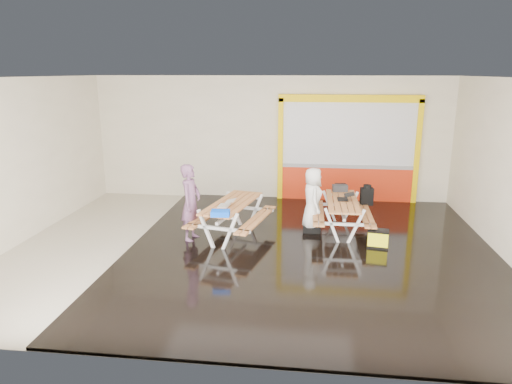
# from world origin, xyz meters

# --- Properties ---
(room) EXTENTS (10.02, 8.02, 3.52)m
(room) POSITION_xyz_m (0.00, 0.00, 1.75)
(room) COLOR #BAB09D
(room) RESTS_ON ground
(deck) EXTENTS (7.50, 7.98, 0.05)m
(deck) POSITION_xyz_m (1.25, 0.00, 0.03)
(deck) COLOR black
(deck) RESTS_ON room
(kiosk) EXTENTS (3.88, 0.16, 3.00)m
(kiosk) POSITION_xyz_m (2.20, 3.93, 1.44)
(kiosk) COLOR red
(kiosk) RESTS_ON room
(picnic_table_left) EXTENTS (1.81, 2.32, 0.83)m
(picnic_table_left) POSITION_xyz_m (-0.49, 0.60, 0.63)
(picnic_table_left) COLOR #C27B43
(picnic_table_left) RESTS_ON deck
(picnic_table_right) EXTENTS (1.35, 1.96, 0.78)m
(picnic_table_right) POSITION_xyz_m (1.94, 1.23, 0.60)
(picnic_table_right) COLOR #C27B43
(picnic_table_right) RESTS_ON deck
(person_left) EXTENTS (0.50, 0.67, 1.69)m
(person_left) POSITION_xyz_m (-1.35, 0.33, 0.87)
(person_left) COLOR #704869
(person_left) RESTS_ON deck
(person_right) EXTENTS (0.56, 0.76, 1.41)m
(person_right) POSITION_xyz_m (1.26, 1.17, 0.82)
(person_right) COLOR white
(person_right) RESTS_ON deck
(laptop_left) EXTENTS (0.37, 0.34, 0.15)m
(laptop_left) POSITION_xyz_m (-0.56, 0.29, 0.88)
(laptop_left) COLOR silver
(laptop_left) RESTS_ON picnic_table_left
(laptop_right) EXTENTS (0.38, 0.33, 0.16)m
(laptop_right) POSITION_xyz_m (2.00, 1.29, 0.83)
(laptop_right) COLOR black
(laptop_right) RESTS_ON picnic_table_right
(blue_pouch) EXTENTS (0.39, 0.29, 0.11)m
(blue_pouch) POSITION_xyz_m (-0.56, -0.38, 0.88)
(blue_pouch) COLOR blue
(blue_pouch) RESTS_ON picnic_table_left
(toolbox) EXTENTS (0.38, 0.23, 0.21)m
(toolbox) POSITION_xyz_m (1.92, 2.04, 0.86)
(toolbox) COLOR black
(toolbox) RESTS_ON picnic_table_right
(backpack) EXTENTS (0.32, 0.23, 0.50)m
(backpack) POSITION_xyz_m (2.57, 2.03, 0.71)
(backpack) COLOR black
(backpack) RESTS_ON picnic_table_right
(dark_case) EXTENTS (0.41, 0.31, 0.15)m
(dark_case) POSITION_xyz_m (1.27, 1.09, 0.13)
(dark_case) COLOR black
(dark_case) RESTS_ON deck
(fluke_bag) EXTENTS (0.47, 0.35, 0.37)m
(fluke_bag) POSITION_xyz_m (2.64, 0.30, 0.23)
(fluke_bag) COLOR black
(fluke_bag) RESTS_ON deck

